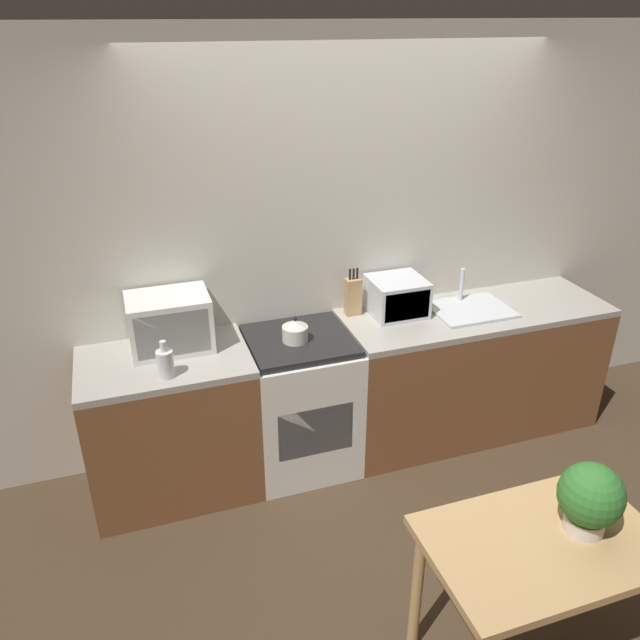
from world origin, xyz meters
name	(u,v)px	position (x,y,z in m)	size (l,w,h in m)	color
ground_plane	(411,528)	(0.00, 0.00, 0.00)	(16.00, 16.00, 0.00)	#3D2D1E
wall_back	(345,248)	(0.00, 1.13, 1.30)	(10.00, 0.06, 2.60)	beige
counter_left_run	(172,425)	(-1.20, 0.79, 0.45)	(0.95, 0.62, 0.90)	brown
counter_right_run	(469,370)	(0.79, 0.79, 0.45)	(1.77, 0.62, 0.90)	brown
stove_range	(301,402)	(-0.41, 0.79, 0.45)	(0.63, 0.62, 0.90)	silver
kettle	(295,330)	(-0.44, 0.76, 0.97)	(0.15, 0.15, 0.16)	beige
microwave	(170,322)	(-1.14, 0.91, 1.06)	(0.45, 0.33, 0.32)	silver
bottle	(165,363)	(-1.20, 0.60, 0.98)	(0.09, 0.09, 0.21)	silver
knife_block	(353,296)	(0.01, 0.99, 1.02)	(0.10, 0.07, 0.31)	tan
toaster_oven	(397,297)	(0.28, 0.92, 1.02)	(0.34, 0.32, 0.23)	silver
sink_basin	(470,309)	(0.75, 0.80, 0.92)	(0.50, 0.39, 0.24)	silver
dining_table	(540,560)	(0.09, -0.90, 0.65)	(0.94, 0.60, 0.76)	tan
potted_plant	(590,497)	(0.27, -0.90, 0.92)	(0.26, 0.26, 0.31)	beige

